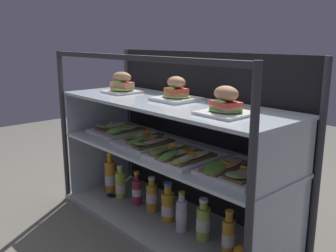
# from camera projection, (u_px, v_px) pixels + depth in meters

# --- Properties ---
(ground_plane) EXTENTS (6.00, 6.00, 0.02)m
(ground_plane) POSITION_uv_depth(u_px,v_px,m) (168.00, 227.00, 2.00)
(ground_plane) COLOR #5D5C51
(ground_plane) RESTS_ON ground
(case_base_deck) EXTENTS (1.40, 0.50, 0.03)m
(case_base_deck) POSITION_uv_depth(u_px,v_px,m) (168.00, 223.00, 2.00)
(case_base_deck) COLOR #9DA69E
(case_base_deck) RESTS_ON ground
(case_frame) EXTENTS (1.40, 0.50, 0.92)m
(case_frame) POSITION_uv_depth(u_px,v_px,m) (190.00, 132.00, 1.99)
(case_frame) COLOR #333338
(case_frame) RESTS_ON ground
(riser_lower_tier) EXTENTS (1.34, 0.44, 0.38)m
(riser_lower_tier) POSITION_uv_depth(u_px,v_px,m) (168.00, 187.00, 1.95)
(riser_lower_tier) COLOR silver
(riser_lower_tier) RESTS_ON case_base_deck
(shelf_lower_glass) EXTENTS (1.35, 0.46, 0.02)m
(shelf_lower_glass) POSITION_uv_depth(u_px,v_px,m) (168.00, 151.00, 1.90)
(shelf_lower_glass) COLOR silver
(shelf_lower_glass) RESTS_ON riser_lower_tier
(riser_upper_tier) EXTENTS (1.34, 0.44, 0.24)m
(riser_upper_tier) POSITION_uv_depth(u_px,v_px,m) (168.00, 127.00, 1.88)
(riser_upper_tier) COLOR silver
(riser_upper_tier) RESTS_ON shelf_lower_glass
(shelf_upper_glass) EXTENTS (1.35, 0.46, 0.02)m
(shelf_upper_glass) POSITION_uv_depth(u_px,v_px,m) (168.00, 103.00, 1.85)
(shelf_upper_glass) COLOR silver
(shelf_upper_glass) RESTS_ON riser_upper_tier
(plated_roll_sandwich_near_right_corner) EXTENTS (0.18, 0.18, 0.12)m
(plated_roll_sandwich_near_right_corner) POSITION_uv_depth(u_px,v_px,m) (122.00, 85.00, 2.14)
(plated_roll_sandwich_near_right_corner) COLOR white
(plated_roll_sandwich_near_right_corner) RESTS_ON shelf_upper_glass
(plated_roll_sandwich_far_right) EXTENTS (0.20, 0.20, 0.12)m
(plated_roll_sandwich_far_right) POSITION_uv_depth(u_px,v_px,m) (176.00, 92.00, 1.86)
(plated_roll_sandwich_far_right) COLOR white
(plated_roll_sandwich_far_right) RESTS_ON shelf_upper_glass
(plated_roll_sandwich_right_of_center) EXTENTS (0.20, 0.20, 0.12)m
(plated_roll_sandwich_right_of_center) POSITION_uv_depth(u_px,v_px,m) (226.00, 104.00, 1.51)
(plated_roll_sandwich_right_of_center) COLOR white
(plated_roll_sandwich_right_of_center) RESTS_ON shelf_upper_glass
(open_sandwich_tray_right_of_center) EXTENTS (0.28, 0.32, 0.06)m
(open_sandwich_tray_right_of_center) POSITION_uv_depth(u_px,v_px,m) (119.00, 129.00, 2.25)
(open_sandwich_tray_right_of_center) COLOR white
(open_sandwich_tray_right_of_center) RESTS_ON shelf_lower_glass
(open_sandwich_tray_mid_right) EXTENTS (0.28, 0.32, 0.06)m
(open_sandwich_tray_mid_right) POSITION_uv_depth(u_px,v_px,m) (147.00, 141.00, 2.01)
(open_sandwich_tray_mid_right) COLOR white
(open_sandwich_tray_mid_right) RESTS_ON shelf_lower_glass
(open_sandwich_tray_mid_left) EXTENTS (0.28, 0.33, 0.06)m
(open_sandwich_tray_mid_left) POSITION_uv_depth(u_px,v_px,m) (183.00, 155.00, 1.75)
(open_sandwich_tray_mid_left) COLOR white
(open_sandwich_tray_mid_left) RESTS_ON shelf_lower_glass
(open_sandwich_tray_center) EXTENTS (0.28, 0.34, 0.06)m
(open_sandwich_tray_center) POSITION_uv_depth(u_px,v_px,m) (239.00, 171.00, 1.55)
(open_sandwich_tray_center) COLOR white
(open_sandwich_tray_center) RESTS_ON shelf_lower_glass
(juice_bottle_front_right_end) EXTENTS (0.07, 0.07, 0.26)m
(juice_bottle_front_right_end) POSITION_uv_depth(u_px,v_px,m) (110.00, 176.00, 2.35)
(juice_bottle_front_right_end) COLOR orange
(juice_bottle_front_right_end) RESTS_ON case_base_deck
(juice_bottle_front_middle) EXTENTS (0.06, 0.06, 0.20)m
(juice_bottle_front_middle) POSITION_uv_depth(u_px,v_px,m) (121.00, 185.00, 2.26)
(juice_bottle_front_middle) COLOR #BBD743
(juice_bottle_front_middle) RESTS_ON case_base_deck
(juice_bottle_tucked_behind) EXTENTS (0.06, 0.06, 0.20)m
(juice_bottle_tucked_behind) POSITION_uv_depth(u_px,v_px,m) (137.00, 191.00, 2.18)
(juice_bottle_tucked_behind) COLOR #A12C38
(juice_bottle_tucked_behind) RESTS_ON case_base_deck
(juice_bottle_back_right) EXTENTS (0.06, 0.06, 0.20)m
(juice_bottle_back_right) POSITION_uv_depth(u_px,v_px,m) (152.00, 197.00, 2.08)
(juice_bottle_back_right) COLOR gold
(juice_bottle_back_right) RESTS_ON case_base_deck
(juice_bottle_front_left_end) EXTENTS (0.07, 0.07, 0.21)m
(juice_bottle_front_left_end) POSITION_uv_depth(u_px,v_px,m) (167.00, 206.00, 1.97)
(juice_bottle_front_left_end) COLOR gold
(juice_bottle_front_left_end) RESTS_ON case_base_deck
(juice_bottle_back_left) EXTENTS (0.06, 0.06, 0.21)m
(juice_bottle_back_left) POSITION_uv_depth(u_px,v_px,m) (182.00, 214.00, 1.86)
(juice_bottle_back_left) COLOR white
(juice_bottle_back_left) RESTS_ON case_base_deck
(juice_bottle_back_center) EXTENTS (0.07, 0.07, 0.21)m
(juice_bottle_back_center) POSITION_uv_depth(u_px,v_px,m) (203.00, 222.00, 1.79)
(juice_bottle_back_center) COLOR #AFD751
(juice_bottle_back_center) RESTS_ON case_base_deck
(juice_bottle_front_fourth) EXTENTS (0.06, 0.06, 0.20)m
(juice_bottle_front_fourth) POSITION_uv_depth(u_px,v_px,m) (229.00, 235.00, 1.69)
(juice_bottle_front_fourth) COLOR gold
(juice_bottle_front_fourth) RESTS_ON case_base_deck
(kitchen_scissors) EXTENTS (0.10, 0.20, 0.01)m
(kitchen_scissors) POSITION_uv_depth(u_px,v_px,m) (108.00, 197.00, 2.27)
(kitchen_scissors) COLOR silver
(kitchen_scissors) RESTS_ON case_base_deck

